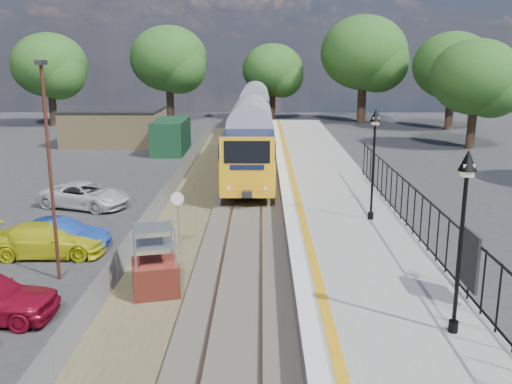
{
  "coord_description": "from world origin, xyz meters",
  "views": [
    {
      "loc": [
        0.72,
        -17.04,
        7.64
      ],
      "look_at": [
        0.48,
        6.23,
        2.0
      ],
      "focal_mm": 40.0,
      "sensor_mm": 36.0,
      "label": 1
    }
  ],
  "objects_px": {
    "victorian_lamp_north": "(374,139)",
    "carpark_lamp": "(49,160)",
    "brick_plinth": "(155,262)",
    "car_yellow": "(47,240)",
    "speed_sign": "(178,213)",
    "car_blue": "(60,235)",
    "train": "(253,119)",
    "victorian_lamp_south": "(465,200)",
    "car_white": "(85,195)"
  },
  "relations": [
    {
      "from": "car_blue",
      "to": "car_white",
      "type": "xyz_separation_m",
      "value": [
        -0.97,
        6.48,
        0.02
      ]
    },
    {
      "from": "victorian_lamp_north",
      "to": "speed_sign",
      "type": "xyz_separation_m",
      "value": [
        -7.8,
        -2.04,
        -2.6
      ]
    },
    {
      "from": "victorian_lamp_south",
      "to": "carpark_lamp",
      "type": "distance_m",
      "value": 13.05
    },
    {
      "from": "victorian_lamp_north",
      "to": "carpark_lamp",
      "type": "xyz_separation_m",
      "value": [
        -11.64,
        -4.5,
        -0.07
      ]
    },
    {
      "from": "victorian_lamp_north",
      "to": "car_blue",
      "type": "height_order",
      "value": "victorian_lamp_north"
    },
    {
      "from": "speed_sign",
      "to": "car_yellow",
      "type": "bearing_deg",
      "value": 177.53
    },
    {
      "from": "train",
      "to": "car_yellow",
      "type": "xyz_separation_m",
      "value": [
        -7.58,
        -26.79,
        -1.7
      ]
    },
    {
      "from": "car_white",
      "to": "speed_sign",
      "type": "bearing_deg",
      "value": -121.45
    },
    {
      "from": "victorian_lamp_north",
      "to": "speed_sign",
      "type": "bearing_deg",
      "value": -165.35
    },
    {
      "from": "victorian_lamp_north",
      "to": "car_white",
      "type": "distance_m",
      "value": 14.93
    },
    {
      "from": "victorian_lamp_south",
      "to": "car_blue",
      "type": "bearing_deg",
      "value": 146.35
    },
    {
      "from": "victorian_lamp_south",
      "to": "car_yellow",
      "type": "relative_size",
      "value": 1.04
    },
    {
      "from": "brick_plinth",
      "to": "car_blue",
      "type": "distance_m",
      "value": 6.3
    },
    {
      "from": "train",
      "to": "car_white",
      "type": "xyz_separation_m",
      "value": [
        -8.28,
        -19.63,
        -1.7
      ]
    },
    {
      "from": "speed_sign",
      "to": "car_yellow",
      "type": "relative_size",
      "value": 0.57
    },
    {
      "from": "brick_plinth",
      "to": "car_blue",
      "type": "relative_size",
      "value": 0.62
    },
    {
      "from": "victorian_lamp_south",
      "to": "train",
      "type": "xyz_separation_m",
      "value": [
        -5.5,
        34.63,
        -1.96
      ]
    },
    {
      "from": "victorian_lamp_south",
      "to": "car_white",
      "type": "bearing_deg",
      "value": 132.57
    },
    {
      "from": "victorian_lamp_south",
      "to": "car_yellow",
      "type": "distance_m",
      "value": 15.69
    },
    {
      "from": "speed_sign",
      "to": "car_blue",
      "type": "xyz_separation_m",
      "value": [
        -4.81,
        0.57,
        -1.08
      ]
    },
    {
      "from": "carpark_lamp",
      "to": "car_yellow",
      "type": "xyz_separation_m",
      "value": [
        -1.25,
        2.35,
        -3.58
      ]
    },
    {
      "from": "victorian_lamp_south",
      "to": "train",
      "type": "distance_m",
      "value": 35.12
    },
    {
      "from": "brick_plinth",
      "to": "car_yellow",
      "type": "bearing_deg",
      "value": 143.38
    },
    {
      "from": "car_yellow",
      "to": "car_white",
      "type": "relative_size",
      "value": 0.96
    },
    {
      "from": "victorian_lamp_south",
      "to": "victorian_lamp_north",
      "type": "relative_size",
      "value": 1.0
    },
    {
      "from": "victorian_lamp_south",
      "to": "car_blue",
      "type": "xyz_separation_m",
      "value": [
        -12.81,
        8.53,
        -3.67
      ]
    },
    {
      "from": "car_blue",
      "to": "car_yellow",
      "type": "distance_m",
      "value": 0.73
    },
    {
      "from": "car_yellow",
      "to": "brick_plinth",
      "type": "bearing_deg",
      "value": -128.96
    },
    {
      "from": "brick_plinth",
      "to": "carpark_lamp",
      "type": "height_order",
      "value": "carpark_lamp"
    },
    {
      "from": "victorian_lamp_south",
      "to": "brick_plinth",
      "type": "height_order",
      "value": "victorian_lamp_south"
    },
    {
      "from": "victorian_lamp_south",
      "to": "car_white",
      "type": "xyz_separation_m",
      "value": [
        -13.78,
        15.01,
        -3.65
      ]
    },
    {
      "from": "train",
      "to": "carpark_lamp",
      "type": "xyz_separation_m",
      "value": [
        -6.34,
        -29.14,
        1.88
      ]
    },
    {
      "from": "car_blue",
      "to": "car_yellow",
      "type": "height_order",
      "value": "car_yellow"
    },
    {
      "from": "victorian_lamp_north",
      "to": "car_yellow",
      "type": "height_order",
      "value": "victorian_lamp_north"
    },
    {
      "from": "victorian_lamp_south",
      "to": "car_blue",
      "type": "distance_m",
      "value": 15.82
    },
    {
      "from": "victorian_lamp_north",
      "to": "speed_sign",
      "type": "relative_size",
      "value": 1.81
    },
    {
      "from": "victorian_lamp_south",
      "to": "speed_sign",
      "type": "height_order",
      "value": "victorian_lamp_south"
    },
    {
      "from": "carpark_lamp",
      "to": "car_yellow",
      "type": "height_order",
      "value": "carpark_lamp"
    },
    {
      "from": "carpark_lamp",
      "to": "victorian_lamp_south",
      "type": "bearing_deg",
      "value": -24.92
    },
    {
      "from": "train",
      "to": "car_white",
      "type": "height_order",
      "value": "train"
    },
    {
      "from": "victorian_lamp_north",
      "to": "train",
      "type": "xyz_separation_m",
      "value": [
        -5.3,
        24.63,
        -1.96
      ]
    },
    {
      "from": "victorian_lamp_south",
      "to": "carpark_lamp",
      "type": "xyz_separation_m",
      "value": [
        -11.84,
        5.5,
        -0.07
      ]
    },
    {
      "from": "speed_sign",
      "to": "car_blue",
      "type": "height_order",
      "value": "speed_sign"
    },
    {
      "from": "car_blue",
      "to": "car_yellow",
      "type": "relative_size",
      "value": 0.86
    },
    {
      "from": "train",
      "to": "car_yellow",
      "type": "bearing_deg",
      "value": -105.81
    },
    {
      "from": "brick_plinth",
      "to": "carpark_lamp",
      "type": "bearing_deg",
      "value": 160.75
    },
    {
      "from": "brick_plinth",
      "to": "victorian_lamp_north",
      "type": "bearing_deg",
      "value": 35.69
    },
    {
      "from": "speed_sign",
      "to": "brick_plinth",
      "type": "bearing_deg",
      "value": -97.17
    },
    {
      "from": "carpark_lamp",
      "to": "car_yellow",
      "type": "distance_m",
      "value": 4.46
    },
    {
      "from": "victorian_lamp_south",
      "to": "brick_plinth",
      "type": "bearing_deg",
      "value": 152.75
    }
  ]
}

